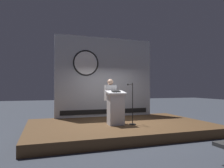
# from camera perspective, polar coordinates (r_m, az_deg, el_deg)

# --- Properties ---
(ground_plane) EXTENTS (40.00, 40.00, 0.00)m
(ground_plane) POSITION_cam_1_polar(r_m,az_deg,el_deg) (7.64, 2.25, -12.91)
(ground_plane) COLOR #383D47
(stage_platform) EXTENTS (6.40, 4.00, 0.30)m
(stage_platform) POSITION_cam_1_polar(r_m,az_deg,el_deg) (7.61, 2.25, -11.81)
(stage_platform) COLOR brown
(stage_platform) RESTS_ON ground
(banner_display) EXTENTS (4.41, 0.12, 3.51)m
(banner_display) POSITION_cam_1_polar(r_m,az_deg,el_deg) (9.23, -1.95, 1.95)
(banner_display) COLOR #B2B7C1
(banner_display) RESTS_ON stage_platform
(podium) EXTENTS (0.64, 0.50, 1.18)m
(podium) POSITION_cam_1_polar(r_m,az_deg,el_deg) (7.15, 1.02, -6.59)
(podium) COLOR silver
(podium) RESTS_ON stage_platform
(speaker_person) EXTENTS (0.40, 0.26, 1.59)m
(speaker_person) POSITION_cam_1_polar(r_m,az_deg,el_deg) (7.58, -0.46, -4.54)
(speaker_person) COLOR black
(speaker_person) RESTS_ON stage_platform
(microphone_stand) EXTENTS (0.24, 0.57, 1.44)m
(microphone_stand) POSITION_cam_1_polar(r_m,az_deg,el_deg) (7.29, 5.50, -7.04)
(microphone_stand) COLOR black
(microphone_stand) RESTS_ON stage_platform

